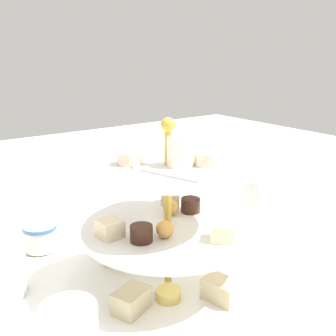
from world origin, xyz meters
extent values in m
plane|color=white|center=(0.00, 0.00, 0.00)|extent=(2.40, 2.40, 0.00)
cylinder|color=white|center=(0.00, 0.00, 0.01)|extent=(0.30, 0.30, 0.01)
cylinder|color=white|center=(0.00, 0.00, 0.09)|extent=(0.25, 0.25, 0.01)
cylinder|color=white|center=(0.00, 0.00, 0.18)|extent=(0.19, 0.19, 0.01)
cylinder|color=gold|center=(0.00, 0.00, 0.12)|extent=(0.01, 0.01, 0.25)
sphere|color=gold|center=(0.00, 0.00, 0.25)|extent=(0.02, 0.02, 0.02)
cube|color=#CCB78E|center=(0.03, -0.08, 0.03)|extent=(0.05, 0.06, 0.03)
cube|color=#CCB78E|center=(0.08, 0.03, 0.03)|extent=(0.05, 0.04, 0.03)
cube|color=#CCB78E|center=(-0.03, 0.08, 0.03)|extent=(0.05, 0.06, 0.03)
cube|color=#CCB78E|center=(-0.08, -0.03, 0.03)|extent=(0.06, 0.06, 0.03)
cylinder|color=#E5C660|center=(0.04, -0.03, 0.02)|extent=(0.04, 0.04, 0.01)
cylinder|color=#381E14|center=(-0.02, 0.06, 0.11)|extent=(0.03, 0.03, 0.02)
cylinder|color=#381E14|center=(0.02, -0.06, 0.11)|extent=(0.03, 0.03, 0.02)
cube|color=beige|center=(0.08, 0.03, 0.11)|extent=(0.04, 0.04, 0.02)
cube|color=beige|center=(-0.07, 0.06, 0.11)|extent=(0.04, 0.04, 0.02)
cube|color=beige|center=(-0.01, -0.09, 0.11)|extent=(0.03, 0.03, 0.02)
sphere|color=gold|center=(-0.03, 0.03, 0.11)|extent=(0.02, 0.02, 0.02)
sphere|color=gold|center=(0.03, -0.03, 0.11)|extent=(0.02, 0.02, 0.02)
cylinder|color=beige|center=(0.03, 0.04, 0.20)|extent=(0.03, 0.03, 0.02)
cylinder|color=beige|center=(-0.03, -0.04, 0.20)|extent=(0.03, 0.03, 0.02)
cylinder|color=white|center=(0.01, 0.01, 0.21)|extent=(0.04, 0.04, 0.04)
cube|color=silver|center=(-0.04, -0.03, 0.19)|extent=(0.09, 0.05, 0.00)
cube|color=silver|center=(0.04, -0.03, 0.19)|extent=(0.09, 0.04, 0.00)
cylinder|color=silver|center=(-0.03, 0.23, 0.06)|extent=(0.07, 0.07, 0.12)
cylinder|color=silver|center=(-0.12, -0.20, 0.04)|extent=(0.06, 0.06, 0.08)
cylinder|color=white|center=(-0.22, -0.11, 0.00)|extent=(0.09, 0.09, 0.01)
cylinder|color=white|center=(-0.22, -0.11, 0.03)|extent=(0.06, 0.06, 0.04)
cylinder|color=#4772B2|center=(-0.22, -0.11, 0.05)|extent=(0.06, 0.06, 0.01)
cube|color=silver|center=(-0.27, 0.09, 0.00)|extent=(0.07, 0.16, 0.00)
camera|label=1|loc=(0.44, -0.32, 0.34)|focal=44.38mm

